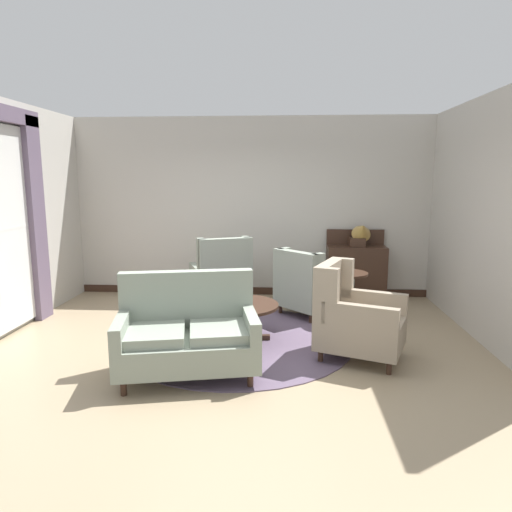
{
  "coord_description": "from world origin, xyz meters",
  "views": [
    {
      "loc": [
        0.57,
        -5.0,
        1.97
      ],
      "look_at": [
        0.23,
        0.3,
        1.05
      ],
      "focal_mm": 32.12,
      "sensor_mm": 36.0,
      "label": 1
    }
  ],
  "objects_px": {
    "armchair_near_sideboard": "(310,286)",
    "gramophone": "(361,233)",
    "porcelain_vase": "(240,291)",
    "side_table": "(347,292)",
    "armchair_back_corner": "(354,319)",
    "coffee_table": "(240,310)",
    "sideboard": "(356,269)",
    "armchair_far_left": "(221,280)",
    "settee": "(188,335)"
  },
  "relations": [
    {
      "from": "armchair_near_sideboard",
      "to": "gramophone",
      "type": "distance_m",
      "value": 1.32
    },
    {
      "from": "porcelain_vase",
      "to": "gramophone",
      "type": "height_order",
      "value": "gramophone"
    },
    {
      "from": "side_table",
      "to": "gramophone",
      "type": "relative_size",
      "value": 1.48
    },
    {
      "from": "porcelain_vase",
      "to": "armchair_back_corner",
      "type": "distance_m",
      "value": 1.37
    },
    {
      "from": "coffee_table",
      "to": "armchair_back_corner",
      "type": "distance_m",
      "value": 1.36
    },
    {
      "from": "armchair_near_sideboard",
      "to": "sideboard",
      "type": "height_order",
      "value": "sideboard"
    },
    {
      "from": "porcelain_vase",
      "to": "side_table",
      "type": "bearing_deg",
      "value": 30.65
    },
    {
      "from": "armchair_far_left",
      "to": "armchair_back_corner",
      "type": "bearing_deg",
      "value": 112.0
    },
    {
      "from": "sideboard",
      "to": "gramophone",
      "type": "distance_m",
      "value": 0.61
    },
    {
      "from": "armchair_back_corner",
      "to": "sideboard",
      "type": "xyz_separation_m",
      "value": [
        0.38,
        2.45,
        0.06
      ]
    },
    {
      "from": "armchair_far_left",
      "to": "side_table",
      "type": "bearing_deg",
      "value": 142.41
    },
    {
      "from": "settee",
      "to": "armchair_near_sideboard",
      "type": "distance_m",
      "value": 2.52
    },
    {
      "from": "armchair_back_corner",
      "to": "gramophone",
      "type": "distance_m",
      "value": 2.49
    },
    {
      "from": "coffee_table",
      "to": "armchair_far_left",
      "type": "distance_m",
      "value": 1.38
    },
    {
      "from": "porcelain_vase",
      "to": "armchair_far_left",
      "type": "bearing_deg",
      "value": 107.51
    },
    {
      "from": "porcelain_vase",
      "to": "armchair_far_left",
      "type": "relative_size",
      "value": 0.33
    },
    {
      "from": "coffee_table",
      "to": "sideboard",
      "type": "height_order",
      "value": "sideboard"
    },
    {
      "from": "armchair_back_corner",
      "to": "side_table",
      "type": "xyz_separation_m",
      "value": [
        0.09,
        1.25,
        -0.02
      ]
    },
    {
      "from": "coffee_table",
      "to": "gramophone",
      "type": "height_order",
      "value": "gramophone"
    },
    {
      "from": "armchair_back_corner",
      "to": "side_table",
      "type": "height_order",
      "value": "armchair_back_corner"
    },
    {
      "from": "armchair_far_left",
      "to": "side_table",
      "type": "distance_m",
      "value": 1.85
    },
    {
      "from": "armchair_far_left",
      "to": "coffee_table",
      "type": "bearing_deg",
      "value": 85.15
    },
    {
      "from": "coffee_table",
      "to": "gramophone",
      "type": "bearing_deg",
      "value": 48.46
    },
    {
      "from": "coffee_table",
      "to": "porcelain_vase",
      "type": "height_order",
      "value": "porcelain_vase"
    },
    {
      "from": "armchair_near_sideboard",
      "to": "side_table",
      "type": "xyz_separation_m",
      "value": [
        0.48,
        -0.34,
        0.01
      ]
    },
    {
      "from": "settee",
      "to": "coffee_table",
      "type": "bearing_deg",
      "value": 54.6
    },
    {
      "from": "armchair_back_corner",
      "to": "armchair_far_left",
      "type": "xyz_separation_m",
      "value": [
        -1.7,
        1.74,
        0.01
      ]
    },
    {
      "from": "coffee_table",
      "to": "porcelain_vase",
      "type": "distance_m",
      "value": 0.23
    },
    {
      "from": "armchair_near_sideboard",
      "to": "coffee_table",
      "type": "bearing_deg",
      "value": 97.59
    },
    {
      "from": "coffee_table",
      "to": "armchair_far_left",
      "type": "xyz_separation_m",
      "value": [
        -0.41,
        1.31,
        0.07
      ]
    },
    {
      "from": "porcelain_vase",
      "to": "armchair_back_corner",
      "type": "height_order",
      "value": "armchair_back_corner"
    },
    {
      "from": "porcelain_vase",
      "to": "armchair_near_sideboard",
      "type": "xyz_separation_m",
      "value": [
        0.9,
        1.16,
        -0.2
      ]
    },
    {
      "from": "armchair_near_sideboard",
      "to": "gramophone",
      "type": "height_order",
      "value": "gramophone"
    },
    {
      "from": "porcelain_vase",
      "to": "armchair_back_corner",
      "type": "xyz_separation_m",
      "value": [
        1.29,
        -0.44,
        -0.17
      ]
    },
    {
      "from": "coffee_table",
      "to": "armchair_back_corner",
      "type": "xyz_separation_m",
      "value": [
        1.29,
        -0.43,
        0.06
      ]
    },
    {
      "from": "side_table",
      "to": "sideboard",
      "type": "bearing_deg",
      "value": 76.18
    },
    {
      "from": "armchair_far_left",
      "to": "gramophone",
      "type": "height_order",
      "value": "gramophone"
    },
    {
      "from": "coffee_table",
      "to": "armchair_near_sideboard",
      "type": "relative_size",
      "value": 0.78
    },
    {
      "from": "armchair_back_corner",
      "to": "gramophone",
      "type": "bearing_deg",
      "value": 11.26
    },
    {
      "from": "armchair_far_left",
      "to": "gramophone",
      "type": "relative_size",
      "value": 2.36
    },
    {
      "from": "sideboard",
      "to": "armchair_back_corner",
      "type": "bearing_deg",
      "value": -98.86
    },
    {
      "from": "side_table",
      "to": "porcelain_vase",
      "type": "bearing_deg",
      "value": -149.35
    },
    {
      "from": "armchair_far_left",
      "to": "gramophone",
      "type": "bearing_deg",
      "value": 174.06
    },
    {
      "from": "gramophone",
      "to": "armchair_back_corner",
      "type": "bearing_deg",
      "value": -100.23
    },
    {
      "from": "gramophone",
      "to": "sideboard",
      "type": "bearing_deg",
      "value": 117.72
    },
    {
      "from": "armchair_back_corner",
      "to": "armchair_far_left",
      "type": "height_order",
      "value": "armchair_far_left"
    },
    {
      "from": "armchair_back_corner",
      "to": "side_table",
      "type": "distance_m",
      "value": 1.26
    },
    {
      "from": "sideboard",
      "to": "porcelain_vase",
      "type": "bearing_deg",
      "value": -129.68
    },
    {
      "from": "coffee_table",
      "to": "armchair_near_sideboard",
      "type": "distance_m",
      "value": 1.47
    },
    {
      "from": "coffee_table",
      "to": "sideboard",
      "type": "relative_size",
      "value": 0.82
    }
  ]
}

